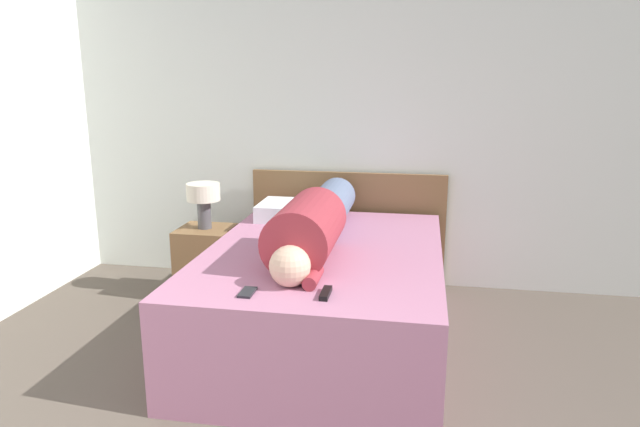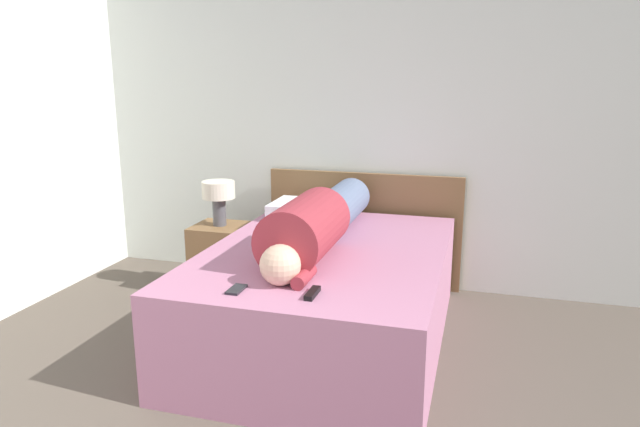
{
  "view_description": "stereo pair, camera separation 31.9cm",
  "coord_description": "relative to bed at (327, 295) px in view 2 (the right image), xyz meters",
  "views": [
    {
      "loc": [
        0.62,
        -0.58,
        1.59
      ],
      "look_at": [
        0.06,
        2.47,
        0.84
      ],
      "focal_mm": 32.0,
      "sensor_mm": 36.0,
      "label": 1
    },
    {
      "loc": [
        0.93,
        -0.51,
        1.59
      ],
      "look_at": [
        0.06,
        2.47,
        0.84
      ],
      "focal_mm": 32.0,
      "sensor_mm": 36.0,
      "label": 2
    }
  ],
  "objects": [
    {
      "name": "wall_back",
      "position": [
        -0.06,
        1.13,
        1.01
      ],
      "size": [
        5.4,
        0.06,
        2.6
      ],
      "color": "silver",
      "rests_on": "ground_plane"
    },
    {
      "name": "bed",
      "position": [
        0.0,
        0.0,
        0.0
      ],
      "size": [
        1.38,
        1.94,
        0.59
      ],
      "color": "#B2708E",
      "rests_on": "ground_plane"
    },
    {
      "name": "headboard",
      "position": [
        0.0,
        1.06,
        0.14
      ],
      "size": [
        1.5,
        0.04,
        0.88
      ],
      "color": "brown",
      "rests_on": "ground_plane"
    },
    {
      "name": "nightstand",
      "position": [
        -0.97,
        0.57,
        -0.03
      ],
      "size": [
        0.38,
        0.37,
        0.52
      ],
      "color": "brown",
      "rests_on": "ground_plane"
    },
    {
      "name": "table_lamp",
      "position": [
        -0.97,
        0.57,
        0.46
      ],
      "size": [
        0.24,
        0.24,
        0.33
      ],
      "color": "#4C4C51",
      "rests_on": "nightstand"
    },
    {
      "name": "person_lying",
      "position": [
        -0.06,
        0.02,
        0.45
      ],
      "size": [
        0.35,
        1.65,
        0.35
      ],
      "color": "#DBB293",
      "rests_on": "bed"
    },
    {
      "name": "pillow_near_headboard",
      "position": [
        -0.3,
        0.68,
        0.35
      ],
      "size": [
        0.57,
        0.4,
        0.12
      ],
      "color": "white",
      "rests_on": "bed"
    },
    {
      "name": "tv_remote",
      "position": [
        0.13,
        -0.74,
        0.31
      ],
      "size": [
        0.04,
        0.15,
        0.02
      ],
      "color": "black",
      "rests_on": "bed"
    },
    {
      "name": "cell_phone",
      "position": [
        -0.24,
        -0.78,
        0.3
      ],
      "size": [
        0.06,
        0.13,
        0.01
      ],
      "color": "black",
      "rests_on": "bed"
    }
  ]
}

